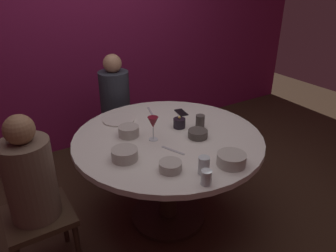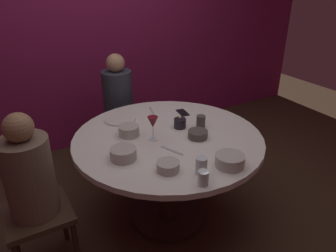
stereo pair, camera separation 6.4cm
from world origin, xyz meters
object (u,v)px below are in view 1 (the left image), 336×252
bowl_salad_center (198,134)px  bowl_serving_large (170,166)px  cell_phone (181,112)px  bowl_sauce_side (231,159)px  seated_diner_back (115,100)px  bowl_small_white (125,154)px  bowl_rice_portion (129,131)px  dining_table (168,153)px  candle_holder (179,123)px  cup_by_right_diner (204,165)px  seated_diner_left (31,183)px  dinner_plate (119,120)px  cup_by_left_diner (200,121)px  wine_glass (153,123)px  cup_near_candle (206,177)px

bowl_salad_center → bowl_serving_large: bearing=-147.3°
cell_phone → bowl_sauce_side: bowl_sauce_side is taller
seated_diner_back → bowl_small_white: 1.16m
bowl_rice_portion → dining_table: bearing=-32.4°
bowl_salad_center → dining_table: bearing=142.4°
candle_holder → cup_by_right_diner: bearing=-110.8°
cell_phone → bowl_small_white: (-0.72, -0.42, 0.03)m
bowl_small_white → bowl_sauce_side: bearing=-37.4°
seated_diner_left → dinner_plate: bearing=29.7°
seated_diner_back → cup_by_right_diner: seated_diner_back is taller
cup_by_left_diner → cup_by_right_diner: 0.62m
bowl_salad_center → cell_phone: bearing=71.2°
cup_by_left_diner → bowl_small_white: bearing=-170.2°
dinner_plate → bowl_sauce_side: bearing=-71.6°
dinner_plate → seated_diner_back: bearing=69.6°
seated_diner_left → bowl_sauce_side: size_ratio=6.27×
bowl_sauce_side → bowl_rice_portion: same height
wine_glass → candle_holder: bearing=14.2°
bowl_rice_portion → bowl_sauce_side: bearing=-61.8°
dining_table → bowl_rice_portion: bearing=147.6°
bowl_serving_large → cup_near_candle: bearing=-66.8°
bowl_small_white → cup_by_right_diner: cup_by_right_diner is taller
dining_table → cup_near_candle: bearing=-101.9°
seated_diner_left → bowl_serving_large: size_ratio=8.15×
bowl_serving_large → cup_by_right_diner: bearing=-41.6°
cup_near_candle → cup_by_left_diner: size_ratio=0.90×
wine_glass → bowl_salad_center: size_ratio=1.24×
seated_diner_back → bowl_small_white: bearing=-20.4°
seated_diner_left → bowl_small_white: (0.56, -0.13, 0.08)m
cup_by_left_diner → bowl_salad_center: bearing=-132.6°
bowl_serving_large → cup_by_left_diner: cup_by_left_diner is taller
candle_holder → dinner_plate: bearing=133.5°
seated_diner_left → bowl_rice_portion: bearing=12.0°
bowl_sauce_side → bowl_small_white: bearing=142.6°
bowl_small_white → bowl_sauce_side: same height
seated_diner_left → bowl_sauce_side: bearing=-26.1°
seated_diner_back → dinner_plate: size_ratio=4.51×
dinner_plate → bowl_small_white: 0.60m
seated_diner_left → candle_holder: size_ratio=12.14×
wine_glass → bowl_sauce_side: bearing=-65.4°
seated_diner_back → cup_near_candle: size_ratio=12.99×
bowl_salad_center → bowl_rice_portion: size_ratio=0.94×
dining_table → bowl_serving_large: bowl_serving_large is taller
seated_diner_back → cell_phone: seated_diner_back is taller
bowl_serving_large → cup_by_right_diner: (0.15, -0.13, 0.03)m
wine_glass → cup_by_right_diner: wine_glass is taller
seated_diner_left → dinner_plate: seated_diner_left is taller
bowl_salad_center → cup_by_left_diner: size_ratio=1.44×
cup_by_left_diner → cup_by_right_diner: bearing=-125.3°
seated_diner_back → dinner_plate: seated_diner_back is taller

